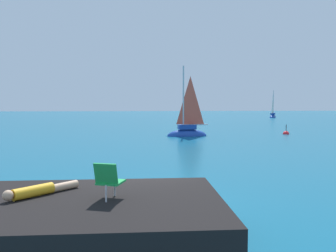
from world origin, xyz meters
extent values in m
plane|color=#0F5675|center=(0.00, 0.00, 0.00)|extent=(160.00, 160.00, 0.00)
cube|color=black|center=(-0.88, -3.10, 0.53)|extent=(5.68, 4.02, 1.07)
cube|color=black|center=(-3.27, -1.21, 0.00)|extent=(1.49, 1.68, 0.82)
cube|color=black|center=(1.58, -1.07, 0.00)|extent=(1.78, 1.86, 0.91)
ellipsoid|color=#193D99|center=(3.67, 20.01, 0.00)|extent=(3.46, 1.51, 1.15)
cube|color=#193D99|center=(3.67, 20.01, 0.76)|extent=(1.55, 0.96, 0.38)
cylinder|color=#B7B7BC|center=(3.36, 19.98, 3.20)|extent=(0.13, 0.13, 5.24)
cylinder|color=#B2B2B7|center=(4.40, 20.09, 0.94)|extent=(2.09, 0.33, 0.10)
pyramid|color=#DB4C38|center=(3.95, 20.04, 2.99)|extent=(1.67, 0.25, 3.98)
ellipsoid|color=#193D99|center=(20.92, 49.07, 0.00)|extent=(2.03, 2.66, 0.88)
cube|color=#193D99|center=(20.92, 49.07, 0.58)|extent=(1.09, 1.28, 0.29)
cylinder|color=#B7B7BC|center=(21.04, 49.28, 2.44)|extent=(0.10, 0.10, 4.00)
cylinder|color=#B2B2B7|center=(20.65, 48.58, 0.72)|extent=(0.86, 1.43, 0.08)
pyramid|color=silver|center=(20.82, 48.89, 2.28)|extent=(0.68, 1.13, 3.04)
cylinder|color=gold|center=(-2.07, -2.80, 1.19)|extent=(0.80, 0.82, 0.24)
cylinder|color=tan|center=(-1.55, -2.26, 1.16)|extent=(0.61, 0.63, 0.18)
sphere|color=tan|center=(-2.45, -3.20, 1.21)|extent=(0.22, 0.22, 0.22)
cube|color=green|center=(-0.40, -3.04, 1.42)|extent=(0.61, 0.64, 0.04)
cube|color=green|center=(-0.48, -3.29, 1.64)|extent=(0.50, 0.28, 0.45)
cylinder|color=silver|center=(-0.34, -2.84, 1.24)|extent=(0.04, 0.04, 0.35)
cylinder|color=silver|center=(-0.48, -3.29, 1.24)|extent=(0.04, 0.04, 0.35)
sphere|color=red|center=(12.52, 21.12, 0.00)|extent=(0.56, 0.56, 0.56)
cylinder|color=black|center=(12.52, 21.12, 0.55)|extent=(0.06, 0.06, 0.60)
camera|label=1|loc=(0.35, -10.72, 3.16)|focal=39.84mm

